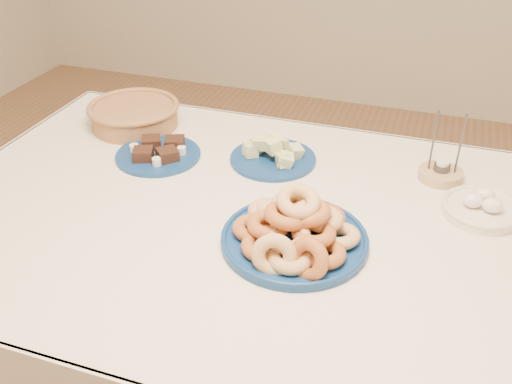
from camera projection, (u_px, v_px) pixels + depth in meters
dining_table at (262, 250)px, 1.46m from camera, size 1.71×1.11×0.75m
donut_platter at (295, 231)px, 1.28m from camera, size 0.35×0.35×0.15m
melon_plate at (272, 153)px, 1.62m from camera, size 0.32×0.32×0.09m
brownie_plate at (159, 153)px, 1.65m from camera, size 0.33×0.33×0.04m
wicker_basket at (134, 114)px, 1.81m from camera, size 0.38×0.38×0.08m
candle_holder at (441, 173)px, 1.54m from camera, size 0.12×0.12×0.20m
egg_bowl at (481, 208)px, 1.40m from camera, size 0.20×0.20×0.06m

